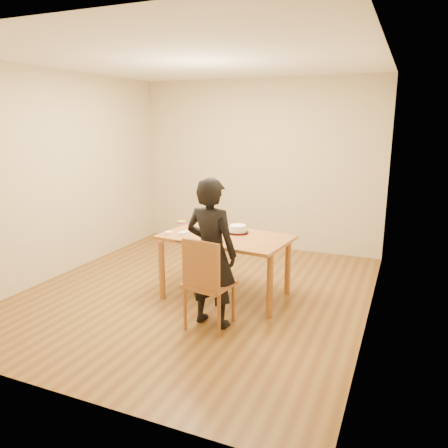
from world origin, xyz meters
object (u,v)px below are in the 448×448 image
at_px(cake, 238,229).
at_px(person, 211,253).
at_px(dining_chair, 209,284).
at_px(cake_plate, 238,232).
at_px(dining_table, 226,237).

bearing_deg(cake, person, -85.83).
bearing_deg(dining_chair, cake_plate, 103.19).
height_order(dining_table, dining_chair, dining_table).
bearing_deg(dining_chair, dining_table, 110.17).
bearing_deg(cake, dining_chair, -86.03).
bearing_deg(cake, dining_table, -115.97).
xyz_separation_m(dining_table, person, (0.15, -0.73, 0.04)).
xyz_separation_m(dining_table, cake, (0.08, 0.17, 0.07)).
xyz_separation_m(dining_chair, person, (0.00, 0.05, 0.32)).
bearing_deg(dining_chair, person, 99.22).
relative_size(dining_chair, cake, 2.14).
bearing_deg(person, dining_table, -71.94).
height_order(dining_table, person, person).
relative_size(dining_table, person, 0.96).
xyz_separation_m(dining_chair, cake_plate, (-0.07, 0.95, 0.31)).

